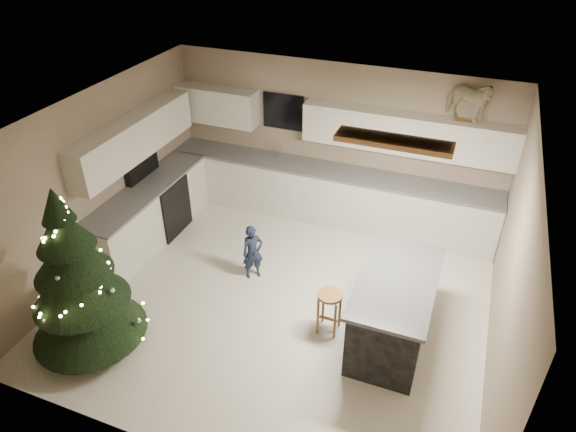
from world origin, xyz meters
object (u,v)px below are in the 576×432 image
(rocking_horse, at_px, (468,100))
(toddler, at_px, (253,252))
(island, at_px, (393,310))
(christmas_tree, at_px, (79,287))
(bar_stool, at_px, (330,303))

(rocking_horse, bearing_deg, toddler, 147.67)
(toddler, height_order, rocking_horse, rocking_horse)
(toddler, bearing_deg, island, -55.40)
(island, distance_m, toddler, 2.17)
(island, bearing_deg, christmas_tree, -157.55)
(christmas_tree, relative_size, toddler, 2.64)
(island, distance_m, bar_stool, 0.78)
(island, relative_size, bar_stool, 2.81)
(toddler, bearing_deg, christmas_tree, -166.50)
(christmas_tree, bearing_deg, bar_stool, 25.54)
(christmas_tree, distance_m, rocking_horse, 5.62)
(christmas_tree, height_order, toddler, christmas_tree)
(bar_stool, bearing_deg, rocking_horse, 67.45)
(island, bearing_deg, bar_stool, -169.37)
(island, bearing_deg, toddler, 166.59)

